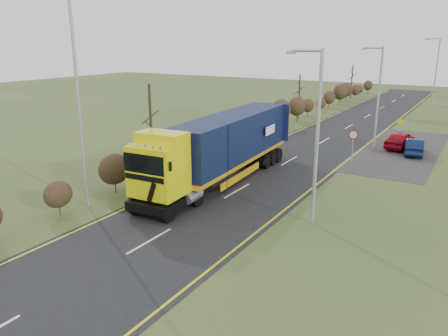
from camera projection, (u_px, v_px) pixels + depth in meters
ground at (200, 213)px, 22.92m from camera, size 160.00×160.00×0.00m
road at (278, 167)px, 31.14m from camera, size 8.00×120.00×0.02m
layby at (400, 150)px, 36.14m from camera, size 6.00×18.00×0.02m
lane_markings at (277, 168)px, 30.88m from camera, size 7.52×116.00×0.01m
hedgerow at (192, 141)px, 31.93m from camera, size 2.24×102.04×6.05m
lorry at (222, 145)px, 27.29m from camera, size 3.36×15.44×4.27m
car_red_hatchback at (401, 140)px, 36.53m from camera, size 2.23×4.42×1.44m
car_blue_sedan at (414, 147)px, 34.57m from camera, size 1.86×3.96×1.26m
streetlight_near at (316, 131)px, 20.40m from camera, size 1.79×0.18×8.39m
streetlight_mid at (377, 95)px, 34.88m from camera, size 1.77×0.18×8.30m
streetlight_far at (435, 70)px, 57.17m from camera, size 1.95×0.18×9.15m
left_pole at (79, 103)px, 22.17m from camera, size 0.16×0.16×11.32m
speed_sign at (353, 140)px, 31.53m from camera, size 0.70×0.10×2.54m
warning_board at (400, 125)px, 40.63m from camera, size 0.71×0.11×1.86m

